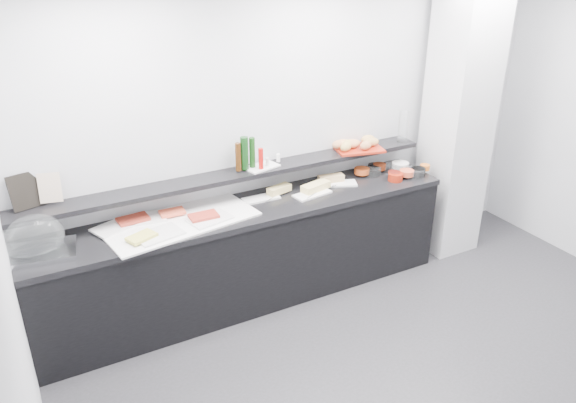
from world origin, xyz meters
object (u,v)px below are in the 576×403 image
sandwich_plate_mid (312,194)px  condiment_tray (261,167)px  framed_print (25,191)px  bread_tray (359,149)px  carafe (403,127)px  cloche_base (40,253)px

sandwich_plate_mid → condiment_tray: (-0.38, 0.22, 0.25)m
sandwich_plate_mid → framed_print: size_ratio=1.30×
bread_tray → carafe: bearing=12.1°
sandwich_plate_mid → framed_print: bearing=163.4°
bread_tray → sandwich_plate_mid: bearing=-148.6°
cloche_base → carafe: size_ratio=1.61×
framed_print → carafe: 3.31m
cloche_base → condiment_tray: size_ratio=1.68×
framed_print → condiment_tray: (1.83, -0.09, -0.12)m
bread_tray → cloche_base: bearing=-162.6°
sandwich_plate_mid → framed_print: 2.26m
framed_print → condiment_tray: 1.84m
sandwich_plate_mid → cloche_base: bearing=170.9°
sandwich_plate_mid → framed_print: framed_print is taller
carafe → sandwich_plate_mid: bearing=-170.9°
condiment_tray → carafe: size_ratio=0.96×
sandwich_plate_mid → carafe: bearing=0.4°
framed_print → bread_tray: (2.81, -0.11, -0.12)m
cloche_base → framed_print: bearing=100.7°
cloche_base → sandwich_plate_mid: cloche_base is taller
cloche_base → carafe: 3.32m
bread_tray → carafe: size_ratio=1.42×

